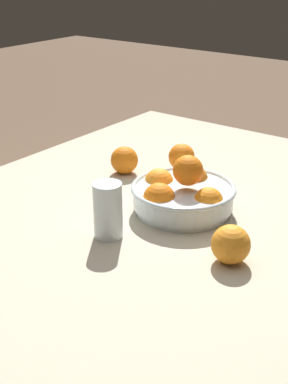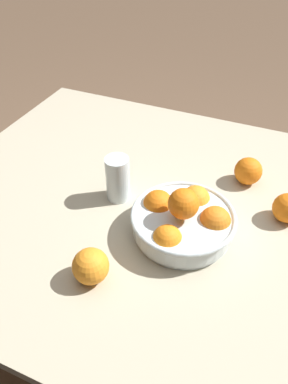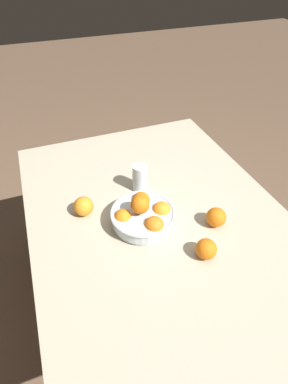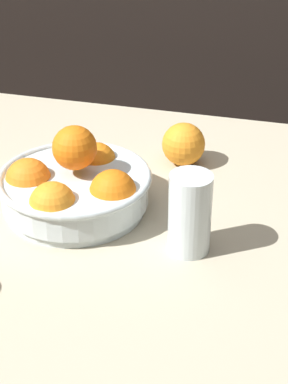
# 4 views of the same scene
# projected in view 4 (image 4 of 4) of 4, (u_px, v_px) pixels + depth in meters

# --- Properties ---
(dining_table) EXTENTS (1.41, 1.04, 0.77)m
(dining_table) POSITION_uv_depth(u_px,v_px,m) (77.00, 272.00, 1.05)
(dining_table) COLOR #B7AD93
(dining_table) RESTS_ON ground_plane
(fruit_bowl) EXTENTS (0.26, 0.26, 0.15)m
(fruit_bowl) POSITION_uv_depth(u_px,v_px,m) (74.00, 186.00, 1.06)
(fruit_bowl) COLOR silver
(fruit_bowl) RESTS_ON dining_table
(juice_glass) EXTENTS (0.07, 0.07, 0.13)m
(juice_glass) POSITION_uv_depth(u_px,v_px,m) (190.00, 218.00, 0.96)
(juice_glass) COLOR #F4A314
(juice_glass) RESTS_ON dining_table
(orange_loose_near_bowl) EXTENTS (0.08, 0.08, 0.08)m
(orange_loose_near_bowl) POSITION_uv_depth(u_px,v_px,m) (184.00, 144.00, 1.20)
(orange_loose_near_bowl) COLOR orange
(orange_loose_near_bowl) RESTS_ON dining_table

